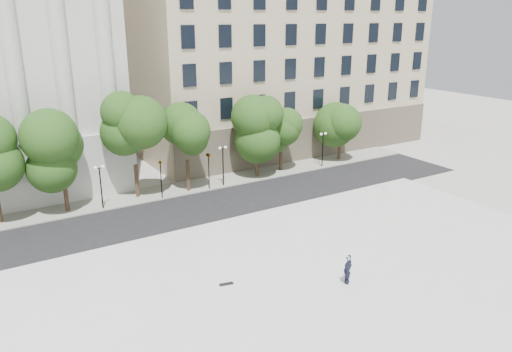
# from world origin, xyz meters

# --- Properties ---
(ground) EXTENTS (160.00, 160.00, 0.00)m
(ground) POSITION_xyz_m (0.00, 0.00, 0.00)
(ground) COLOR beige
(ground) RESTS_ON ground
(plaza) EXTENTS (44.00, 22.00, 0.45)m
(plaza) POSITION_xyz_m (0.00, 3.00, 0.23)
(plaza) COLOR white
(plaza) RESTS_ON ground
(street) EXTENTS (60.00, 8.00, 0.02)m
(street) POSITION_xyz_m (0.00, 18.00, 0.01)
(street) COLOR black
(street) RESTS_ON ground
(far_sidewalk) EXTENTS (60.00, 4.00, 0.12)m
(far_sidewalk) POSITION_xyz_m (0.00, 24.00, 0.06)
(far_sidewalk) COLOR #99958D
(far_sidewalk) RESTS_ON ground
(building_east) EXTENTS (36.00, 26.15, 23.00)m
(building_east) POSITION_xyz_m (20.00, 38.91, 11.14)
(building_east) COLOR #BBAE8F
(building_east) RESTS_ON ground
(traffic_light_west) EXTENTS (0.84, 1.65, 4.15)m
(traffic_light_west) POSITION_xyz_m (-0.86, 22.30, 3.65)
(traffic_light_west) COLOR black
(traffic_light_west) RESTS_ON ground
(traffic_light_east) EXTENTS (0.67, 1.97, 4.28)m
(traffic_light_east) POSITION_xyz_m (4.00, 22.30, 3.77)
(traffic_light_east) COLOR black
(traffic_light_east) RESTS_ON ground
(person_lying) EXTENTS (1.17, 1.98, 0.51)m
(person_lying) POSITION_xyz_m (2.88, 1.05, 0.70)
(person_lying) COLOR black
(person_lying) RESTS_ON plaza
(skateboard) EXTENTS (0.89, 0.40, 0.09)m
(skateboard) POSITION_xyz_m (-3.53, 4.82, 0.49)
(skateboard) COLOR black
(skateboard) RESTS_ON plaza
(street_trees) EXTENTS (45.13, 4.94, 8.11)m
(street_trees) POSITION_xyz_m (1.21, 23.60, 5.25)
(street_trees) COLOR #382619
(street_trees) RESTS_ON ground
(lamp_posts) EXTENTS (38.30, 0.28, 4.10)m
(lamp_posts) POSITION_xyz_m (-0.31, 22.60, 2.79)
(lamp_posts) COLOR black
(lamp_posts) RESTS_ON ground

